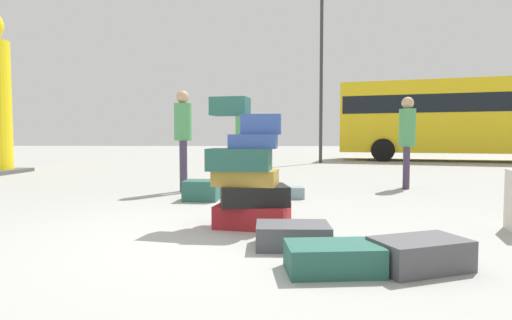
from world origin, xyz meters
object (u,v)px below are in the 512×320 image
suitcase_teal_foreground_far (333,258)px  person_tourist_with_camera (243,135)px  lamp_post (322,43)px  suitcase_teal_white_trunk (202,190)px  person_passerby_in_red (407,134)px  suitcase_charcoal_upright_blue (293,235)px  suitcase_tower (249,177)px  person_bearded_onlooker (183,131)px  suitcase_charcoal_foreground_near (420,254)px  suitcase_slate_left_side (285,193)px  parked_bus (465,115)px

suitcase_teal_foreground_far → person_tourist_with_camera: size_ratio=0.39×
lamp_post → person_tourist_with_camera: bearing=-108.9°
suitcase_teal_white_trunk → person_passerby_in_red: (3.55, 1.60, 0.85)m
person_tourist_with_camera → suitcase_charcoal_upright_blue: bearing=20.7°
suitcase_tower → person_bearded_onlooker: bearing=116.3°
suitcase_teal_white_trunk → person_passerby_in_red: size_ratio=0.30×
suitcase_charcoal_foreground_near → person_passerby_in_red: (1.39, 4.71, 0.89)m
suitcase_slate_left_side → suitcase_charcoal_upright_blue: bearing=-96.4°
suitcase_tower → suitcase_slate_left_side: size_ratio=2.53×
suitcase_teal_foreground_far → person_tourist_with_camera: (-1.07, 5.37, 0.91)m
suitcase_slate_left_side → suitcase_teal_foreground_far: size_ratio=0.84×
suitcase_charcoal_upright_blue → suitcase_charcoal_foreground_near: (0.89, -0.56, 0.01)m
suitcase_slate_left_side → parked_bus: 12.77m
suitcase_slate_left_side → lamp_post: bearing=74.0°
suitcase_charcoal_upright_blue → suitcase_teal_foreground_far: size_ratio=0.96×
suitcase_teal_foreground_far → suitcase_charcoal_foreground_near: bearing=1.6°
suitcase_teal_foreground_far → person_bearded_onlooker: (-2.00, 4.10, 0.95)m
suitcase_charcoal_upright_blue → suitcase_teal_white_trunk: size_ratio=1.25×
suitcase_slate_left_side → parked_bus: parked_bus is taller
parked_bus → person_passerby_in_red: bearing=-105.3°
suitcase_tower → suitcase_teal_foreground_far: suitcase_tower is taller
parked_bus → suitcase_teal_white_trunk: bearing=-115.0°
suitcase_tower → person_bearded_onlooker: size_ratio=0.79×
suitcase_charcoal_foreground_near → suitcase_slate_left_side: bearing=83.4°
suitcase_tower → person_tourist_with_camera: 3.98m
suitcase_slate_left_side → person_bearded_onlooker: (-1.75, 0.66, 0.96)m
suitcase_teal_white_trunk → suitcase_teal_foreground_far: (1.52, -3.20, -0.05)m
parked_bus → lamp_post: lamp_post is taller
suitcase_teal_foreground_far → lamp_post: lamp_post is taller
suitcase_teal_white_trunk → parked_bus: (8.66, 10.50, 1.68)m
suitcase_charcoal_foreground_near → person_bearded_onlooker: bearing=101.9°
suitcase_teal_white_trunk → lamp_post: lamp_post is taller
parked_bus → suitcase_charcoal_upright_blue: bearing=-105.0°
suitcase_tower → suitcase_charcoal_foreground_near: (1.33, -1.35, -0.42)m
person_passerby_in_red → parked_bus: parked_bus is taller
person_tourist_with_camera → person_passerby_in_red: person_passerby_in_red is taller
suitcase_tower → parked_bus: size_ratio=0.14×
suitcase_charcoal_foreground_near → person_tourist_with_camera: person_tourist_with_camera is taller
suitcase_charcoal_upright_blue → suitcase_teal_white_trunk: (-1.27, 2.56, 0.05)m
suitcase_slate_left_side → person_passerby_in_red: bearing=24.8°
suitcase_charcoal_foreground_near → suitcase_teal_foreground_far: size_ratio=1.01×
suitcase_charcoal_upright_blue → suitcase_slate_left_side: (0.01, 2.79, -0.01)m
suitcase_charcoal_upright_blue → person_passerby_in_red: person_passerby_in_red is taller
suitcase_charcoal_foreground_near → parked_bus: 15.19m
suitcase_teal_foreground_far → person_passerby_in_red: (2.03, 4.80, 0.90)m
suitcase_charcoal_upright_blue → suitcase_slate_left_side: size_ratio=1.15×
suitcase_teal_white_trunk → suitcase_teal_foreground_far: bearing=-62.2°
suitcase_tower → suitcase_charcoal_upright_blue: size_ratio=2.20×
person_passerby_in_red → person_bearded_onlooker: bearing=-61.6°
person_tourist_with_camera → person_passerby_in_red: size_ratio=0.99×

